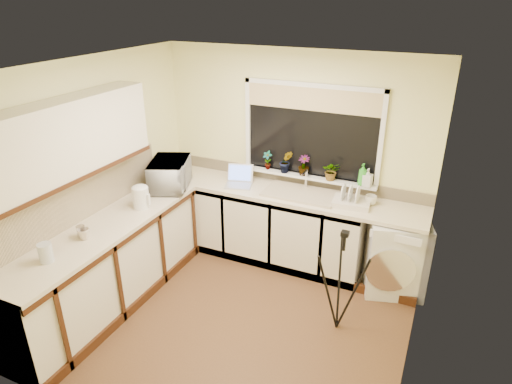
# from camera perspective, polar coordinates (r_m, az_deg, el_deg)

# --- Properties ---
(floor) EXTENTS (3.20, 3.20, 0.00)m
(floor) POSITION_cam_1_polar(r_m,az_deg,el_deg) (4.66, -2.25, -15.74)
(floor) COLOR brown
(floor) RESTS_ON ground
(ceiling) EXTENTS (3.20, 3.20, 0.00)m
(ceiling) POSITION_cam_1_polar(r_m,az_deg,el_deg) (3.61, -2.90, 15.59)
(ceiling) COLOR white
(ceiling) RESTS_ON ground
(wall_back) EXTENTS (3.20, 0.00, 3.20)m
(wall_back) POSITION_cam_1_polar(r_m,az_deg,el_deg) (5.26, 4.86, 4.51)
(wall_back) COLOR #F0EDA0
(wall_back) RESTS_ON ground
(wall_front) EXTENTS (3.20, 0.00, 3.20)m
(wall_front) POSITION_cam_1_polar(r_m,az_deg,el_deg) (2.93, -16.25, -13.96)
(wall_front) COLOR #F0EDA0
(wall_front) RESTS_ON ground
(wall_left) EXTENTS (0.00, 3.00, 3.00)m
(wall_left) POSITION_cam_1_polar(r_m,az_deg,el_deg) (4.86, -19.62, 1.47)
(wall_left) COLOR #F0EDA0
(wall_left) RESTS_ON ground
(wall_right) EXTENTS (0.00, 3.00, 3.00)m
(wall_right) POSITION_cam_1_polar(r_m,az_deg,el_deg) (3.63, 20.79, -6.61)
(wall_right) COLOR #F0EDA0
(wall_right) RESTS_ON ground
(base_cabinet_back) EXTENTS (2.55, 0.60, 0.86)m
(base_cabinet_back) POSITION_cam_1_polar(r_m,az_deg,el_deg) (5.43, 0.25, -3.88)
(base_cabinet_back) COLOR silver
(base_cabinet_back) RESTS_ON floor
(base_cabinet_left) EXTENTS (0.54, 2.40, 0.86)m
(base_cabinet_left) POSITION_cam_1_polar(r_m,az_deg,el_deg) (4.84, -18.08, -9.07)
(base_cabinet_left) COLOR silver
(base_cabinet_left) RESTS_ON floor
(worktop_back) EXTENTS (3.20, 0.60, 0.04)m
(worktop_back) POSITION_cam_1_polar(r_m,az_deg,el_deg) (5.13, 3.58, -0.14)
(worktop_back) COLOR beige
(worktop_back) RESTS_ON base_cabinet_back
(worktop_left) EXTENTS (0.60, 2.40, 0.04)m
(worktop_left) POSITION_cam_1_polar(r_m,az_deg,el_deg) (4.62, -18.80, -4.38)
(worktop_left) COLOR beige
(worktop_left) RESTS_ON base_cabinet_left
(upper_cabinet) EXTENTS (0.28, 1.90, 0.70)m
(upper_cabinet) POSITION_cam_1_polar(r_m,az_deg,el_deg) (4.28, -23.17, 6.09)
(upper_cabinet) COLOR silver
(upper_cabinet) RESTS_ON wall_left
(splashback_left) EXTENTS (0.02, 2.40, 0.45)m
(splashback_left) POSITION_cam_1_polar(r_m,az_deg,el_deg) (4.70, -21.79, -0.98)
(splashback_left) COLOR beige
(splashback_left) RESTS_ON wall_left
(splashback_back) EXTENTS (3.20, 0.02, 0.14)m
(splashback_back) POSITION_cam_1_polar(r_m,az_deg,el_deg) (5.34, 4.72, 1.90)
(splashback_back) COLOR beige
(splashback_back) RESTS_ON wall_back
(window_glass) EXTENTS (1.50, 0.02, 1.00)m
(window_glass) POSITION_cam_1_polar(r_m,az_deg,el_deg) (5.08, 7.06, 7.58)
(window_glass) COLOR black
(window_glass) RESTS_ON wall_back
(window_blind) EXTENTS (1.50, 0.02, 0.25)m
(window_blind) POSITION_cam_1_polar(r_m,az_deg,el_deg) (4.97, 7.20, 11.65)
(window_blind) COLOR tan
(window_blind) RESTS_ON wall_back
(windowsill) EXTENTS (1.60, 0.14, 0.03)m
(windowsill) POSITION_cam_1_polar(r_m,az_deg,el_deg) (5.20, 6.59, 1.99)
(windowsill) COLOR white
(windowsill) RESTS_ON wall_back
(sink) EXTENTS (0.82, 0.46, 0.03)m
(sink) POSITION_cam_1_polar(r_m,az_deg,el_deg) (5.05, 5.70, -0.19)
(sink) COLOR tan
(sink) RESTS_ON worktop_back
(faucet) EXTENTS (0.03, 0.03, 0.24)m
(faucet) POSITION_cam_1_polar(r_m,az_deg,el_deg) (5.17, 6.41, 1.64)
(faucet) COLOR silver
(faucet) RESTS_ON worktop_back
(washing_machine) EXTENTS (0.73, 0.72, 0.84)m
(washing_machine) POSITION_cam_1_polar(r_m,az_deg,el_deg) (5.05, 17.34, -7.55)
(washing_machine) COLOR silver
(washing_machine) RESTS_ON floor
(laptop) EXTENTS (0.38, 0.38, 0.21)m
(laptop) POSITION_cam_1_polar(r_m,az_deg,el_deg) (5.29, -2.15, 1.60)
(laptop) COLOR #AEADB5
(laptop) RESTS_ON worktop_back
(kettle) EXTENTS (0.17, 0.17, 0.23)m
(kettle) POSITION_cam_1_polar(r_m,az_deg,el_deg) (4.84, -14.48, -0.72)
(kettle) COLOR white
(kettle) RESTS_ON worktop_left
(dish_rack) EXTENTS (0.41, 0.33, 0.06)m
(dish_rack) POSITION_cam_1_polar(r_m,az_deg,el_deg) (4.89, 12.07, -1.31)
(dish_rack) COLOR beige
(dish_rack) RESTS_ON worktop_back
(tripod) EXTENTS (0.62, 0.62, 1.06)m
(tripod) POSITION_cam_1_polar(r_m,az_deg,el_deg) (4.30, 10.73, -11.18)
(tripod) COLOR black
(tripod) RESTS_ON floor
(glass_jug) EXTENTS (0.12, 0.12, 0.17)m
(glass_jug) POSITION_cam_1_polar(r_m,az_deg,el_deg) (4.18, -25.25, -7.02)
(glass_jug) COLOR silver
(glass_jug) RESTS_ON worktop_left
(steel_jar) EXTENTS (0.08, 0.08, 0.11)m
(steel_jar) POSITION_cam_1_polar(r_m,az_deg,el_deg) (4.47, -21.42, -4.69)
(steel_jar) COLOR silver
(steel_jar) RESTS_ON worktop_left
(microwave) EXTENTS (0.60, 0.70, 0.33)m
(microwave) POSITION_cam_1_polar(r_m,az_deg,el_deg) (5.25, -10.91, 2.27)
(microwave) COLOR silver
(microwave) RESTS_ON worktop_left
(plant_a) EXTENTS (0.13, 0.10, 0.22)m
(plant_a) POSITION_cam_1_polar(r_m,az_deg,el_deg) (5.31, 1.47, 4.07)
(plant_a) COLOR #999999
(plant_a) RESTS_ON windowsill
(plant_b) EXTENTS (0.18, 0.17, 0.27)m
(plant_b) POSITION_cam_1_polar(r_m,az_deg,el_deg) (5.21, 3.85, 3.88)
(plant_b) COLOR #999999
(plant_b) RESTS_ON windowsill
(plant_c) EXTENTS (0.15, 0.15, 0.23)m
(plant_c) POSITION_cam_1_polar(r_m,az_deg,el_deg) (5.16, 6.11, 3.39)
(plant_c) COLOR #999999
(plant_c) RESTS_ON windowsill
(plant_d) EXTENTS (0.23, 0.21, 0.22)m
(plant_d) POSITION_cam_1_polar(r_m,az_deg,el_deg) (5.06, 9.61, 2.67)
(plant_d) COLOR #999999
(plant_d) RESTS_ON windowsill
(soap_bottle_green) EXTENTS (0.11, 0.11, 0.25)m
(soap_bottle_green) POSITION_cam_1_polar(r_m,az_deg,el_deg) (4.99, 13.44, 2.17)
(soap_bottle_green) COLOR green
(soap_bottle_green) RESTS_ON windowsill
(soap_bottle_clear) EXTENTS (0.10, 0.10, 0.20)m
(soap_bottle_clear) POSITION_cam_1_polar(r_m,az_deg,el_deg) (4.98, 14.06, 1.80)
(soap_bottle_clear) COLOR #999999
(soap_bottle_clear) RESTS_ON windowsill
(cup_back) EXTENTS (0.17, 0.17, 0.10)m
(cup_back) POSITION_cam_1_polar(r_m,az_deg,el_deg) (4.93, 14.41, -1.00)
(cup_back) COLOR silver
(cup_back) RESTS_ON worktop_back
(cup_left) EXTENTS (0.14, 0.14, 0.10)m
(cup_left) POSITION_cam_1_polar(r_m,az_deg,el_deg) (4.42, -21.10, -5.02)
(cup_left) COLOR beige
(cup_left) RESTS_ON worktop_left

